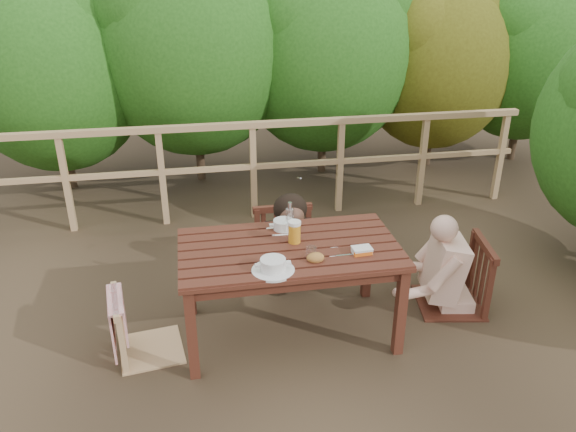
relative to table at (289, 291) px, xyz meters
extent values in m
plane|color=#463624|center=(0.00, 0.00, -0.34)|extent=(60.00, 60.00, 0.00)
cube|color=#3F1D13|center=(0.00, 0.00, 0.00)|extent=(1.48, 0.83, 0.68)
cube|color=tan|center=(-0.97, -0.04, 0.09)|extent=(0.49, 0.49, 0.87)
cube|color=#3F1D13|center=(0.13, 0.79, 0.17)|extent=(0.51, 0.51, 1.03)
cube|color=#3F1D13|center=(1.29, 0.13, 0.16)|extent=(0.58, 0.58, 1.01)
cube|color=tan|center=(0.00, 2.00, 0.16)|extent=(5.60, 0.10, 1.01)
cylinder|color=white|center=(-0.16, -0.29, 0.39)|extent=(0.27, 0.27, 0.09)
cylinder|color=silver|center=(0.01, 0.27, 0.38)|extent=(0.25, 0.25, 0.08)
ellipsoid|color=#9F672C|center=(0.13, -0.22, 0.38)|extent=(0.12, 0.09, 0.07)
cylinder|color=orange|center=(0.05, 0.05, 0.43)|extent=(0.09, 0.09, 0.17)
cylinder|color=silver|center=(0.04, 0.20, 0.47)|extent=(0.06, 0.06, 0.25)
cylinder|color=white|center=(0.11, -0.17, 0.38)|extent=(0.07, 0.07, 0.08)
cube|color=white|center=(0.45, -0.18, 0.37)|extent=(0.13, 0.10, 0.06)
camera|label=1|loc=(-0.60, -3.26, 2.13)|focal=34.86mm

